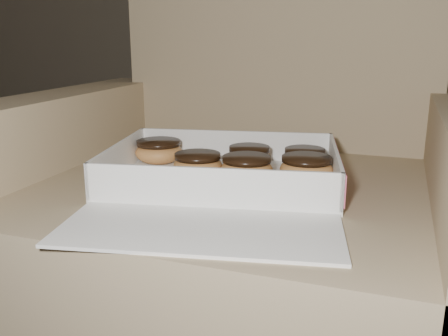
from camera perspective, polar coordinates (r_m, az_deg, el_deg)
The scene contains 13 objects.
armchair at distance 1.04m, azimuth 2.38°, elevation -7.16°, with size 0.93×0.78×0.97m.
bakery_box at distance 0.87m, azimuth -0.19°, elevation -1.64°, with size 0.48×0.54×0.07m.
donut_a at distance 1.03m, azimuth -7.47°, elevation 1.96°, with size 0.10×0.10×0.05m.
donut_b at distance 0.92m, azimuth -3.03°, elevation 0.41°, with size 0.09×0.09×0.05m.
donut_c at distance 0.98m, azimuth 2.91°, elevation 1.34°, with size 0.09×0.09×0.04m.
donut_d at distance 0.98m, azimuth 9.20°, elevation 1.09°, with size 0.08×0.08×0.04m.
donut_e at distance 0.89m, azimuth 2.60°, elevation 0.01°, with size 0.09×0.09×0.05m.
donut_f at distance 0.90m, azimuth 9.38°, elevation -0.02°, with size 0.09×0.09×0.05m.
crumb_a at distance 0.83m, azimuth 8.01°, elevation -2.87°, with size 0.01×0.01×0.00m, color black.
crumb_b at distance 0.90m, azimuth -11.80°, elevation -1.64°, with size 0.01×0.01×0.00m, color black.
crumb_c at distance 0.88m, azimuth 2.64°, elevation -1.73°, with size 0.01×0.01×0.00m, color black.
crumb_d at distance 0.83m, azimuth -1.24°, elevation -2.77°, with size 0.01×0.01×0.00m, color black.
crumb_e at distance 0.92m, azimuth -9.96°, elevation -1.19°, with size 0.01×0.01×0.00m, color black.
Camera 1 is at (1.25, -0.01, 0.70)m, focal length 40.00 mm.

